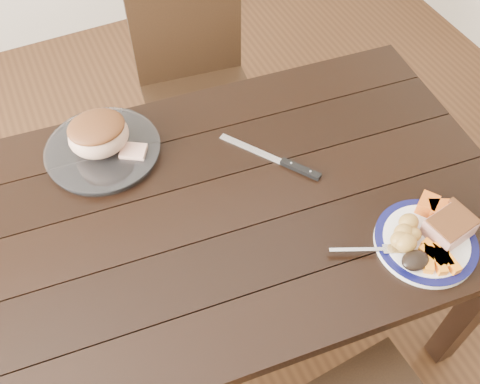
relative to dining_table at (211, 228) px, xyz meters
name	(u,v)px	position (x,y,z in m)	size (l,w,h in m)	color
ground	(219,324)	(0.00, 0.00, -0.66)	(4.00, 4.00, 0.00)	#472B16
dining_table	(211,228)	(0.00, 0.00, 0.00)	(1.67, 1.04, 0.75)	black
chair_far	(197,80)	(0.25, 0.74, -0.13)	(0.47, 0.48, 0.93)	black
dinner_plate	(425,242)	(0.45, -0.33, 0.10)	(0.26, 0.26, 0.02)	white
plate_rim	(426,240)	(0.45, -0.33, 0.11)	(0.26, 0.26, 0.02)	#0C0D3E
serving_platter	(103,151)	(-0.20, 0.31, 0.10)	(0.32, 0.32, 0.02)	white
pork_slice	(449,228)	(0.51, -0.34, 0.14)	(0.11, 0.09, 0.05)	tan
roasted_potatoes	(406,235)	(0.40, -0.31, 0.13)	(0.10, 0.10, 0.05)	gold
carrot_batons	(438,257)	(0.44, -0.39, 0.12)	(0.10, 0.11, 0.02)	orange
pumpkin_wedges	(433,207)	(0.51, -0.27, 0.13)	(0.09, 0.09, 0.04)	orange
dark_mushroom	(415,260)	(0.38, -0.37, 0.13)	(0.07, 0.05, 0.03)	black
fork	(371,250)	(0.31, -0.30, 0.11)	(0.17, 0.09, 0.00)	silver
roast_joint	(99,136)	(-0.20, 0.31, 0.16)	(0.17, 0.15, 0.11)	tan
cut_slice	(134,152)	(-0.12, 0.25, 0.12)	(0.07, 0.06, 0.02)	tan
carving_knife	(288,164)	(0.26, 0.04, 0.10)	(0.20, 0.28, 0.01)	silver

